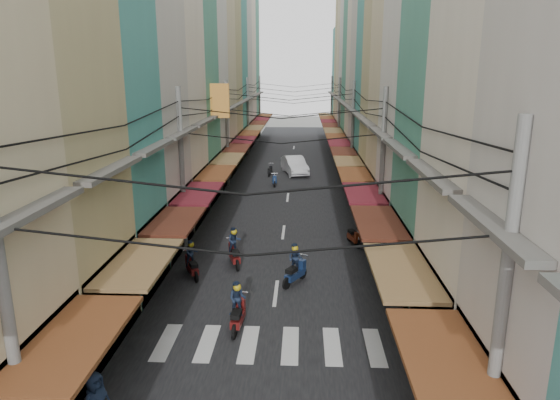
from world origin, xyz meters
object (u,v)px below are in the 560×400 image
(white_car, at_px, (295,174))
(bicycle, at_px, (426,254))
(traffic_sign, at_px, (440,297))
(market_umbrella, at_px, (428,235))

(white_car, relative_size, bicycle, 3.29)
(bicycle, xyz_separation_m, traffic_sign, (-1.78, -8.95, 1.88))
(bicycle, bearing_deg, traffic_sign, -175.22)
(market_umbrella, distance_m, traffic_sign, 5.26)
(white_car, xyz_separation_m, traffic_sign, (5.15, -28.65, 1.88))
(market_umbrella, bearing_deg, traffic_sign, -98.98)
(white_car, relative_size, traffic_sign, 2.05)
(white_car, height_order, bicycle, white_car)
(white_car, bearing_deg, bicycle, -84.84)
(bicycle, height_order, traffic_sign, traffic_sign)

